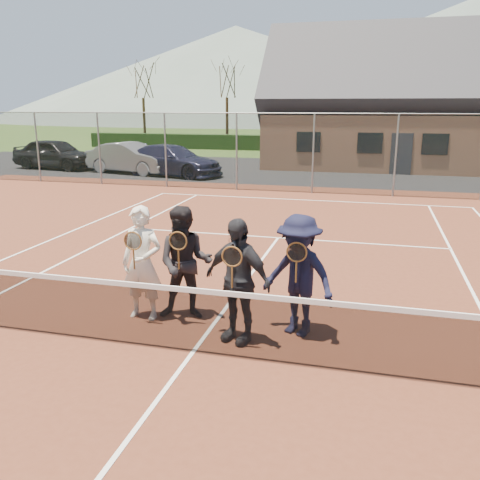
{
  "coord_description": "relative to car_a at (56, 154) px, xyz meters",
  "views": [
    {
      "loc": [
        2.22,
        -5.95,
        3.3
      ],
      "look_at": [
        0.27,
        1.5,
        1.25
      ],
      "focal_mm": 38.0,
      "sensor_mm": 36.0,
      "label": 1
    }
  ],
  "objects": [
    {
      "name": "player_c",
      "position": [
        14.58,
        -17.27,
        0.12
      ],
      "size": [
        1.14,
        0.76,
        1.8
      ],
      "color": "#232428",
      "rests_on": "court_surface"
    },
    {
      "name": "hill_west",
      "position": [
        -10.9,
        77.18,
        8.2
      ],
      "size": [
        110.0,
        110.0,
        18.0
      ],
      "primitive_type": "cone",
      "color": "#55665C",
      "rests_on": "ground"
    },
    {
      "name": "car_a",
      "position": [
        0.0,
        0.0,
        0.0
      ],
      "size": [
        4.9,
        2.52,
        1.6
      ],
      "primitive_type": "imported",
      "rotation": [
        0.0,
        0.0,
        1.43
      ],
      "color": "black",
      "rests_on": "ground"
    },
    {
      "name": "hedge_row",
      "position": [
        14.1,
        14.18,
        -0.25
      ],
      "size": [
        40.0,
        1.2,
        1.1
      ],
      "primitive_type": "cube",
      "color": "black",
      "rests_on": "ground"
    },
    {
      "name": "ground",
      "position": [
        14.1,
        2.18,
        -0.8
      ],
      "size": [
        220.0,
        220.0,
        0.0
      ],
      "primitive_type": "plane",
      "color": "#324E1B",
      "rests_on": "ground"
    },
    {
      "name": "player_b",
      "position": [
        13.59,
        -16.7,
        0.12
      ],
      "size": [
        0.99,
        0.84,
        1.8
      ],
      "color": "black",
      "rests_on": "court_surface"
    },
    {
      "name": "clubhouse",
      "position": [
        18.1,
        6.17,
        3.19
      ],
      "size": [
        15.6,
        8.2,
        7.7
      ],
      "color": "#9E6B4C",
      "rests_on": "ground"
    },
    {
      "name": "perimeter_fence",
      "position": [
        14.1,
        -4.32,
        0.73
      ],
      "size": [
        30.07,
        0.07,
        3.02
      ],
      "color": "slate",
      "rests_on": "ground"
    },
    {
      "name": "court_surface",
      "position": [
        14.1,
        -17.82,
        -0.79
      ],
      "size": [
        30.0,
        30.0,
        0.02
      ],
      "primitive_type": "cube",
      "color": "#562819",
      "rests_on": "ground"
    },
    {
      "name": "tennis_net",
      "position": [
        14.1,
        -17.82,
        -0.26
      ],
      "size": [
        11.68,
        0.08,
        1.1
      ],
      "color": "slate",
      "rests_on": "ground"
    },
    {
      "name": "court_markings",
      "position": [
        14.1,
        -17.82,
        -0.77
      ],
      "size": [
        11.03,
        23.83,
        0.01
      ],
      "color": "white",
      "rests_on": "court_surface"
    },
    {
      "name": "car_b",
      "position": [
        4.7,
        -0.65,
        -0.04
      ],
      "size": [
        4.82,
        2.58,
        1.51
      ],
      "primitive_type": "imported",
      "rotation": [
        0.0,
        0.0,
        1.34
      ],
      "color": "gray",
      "rests_on": "ground"
    },
    {
      "name": "player_d",
      "position": [
        15.38,
        -16.85,
        0.12
      ],
      "size": [
        1.33,
        1.07,
        1.8
      ],
      "color": "black",
      "rests_on": "court_surface"
    },
    {
      "name": "tree_c",
      "position": [
        16.1,
        15.18,
        4.99
      ],
      "size": [
        3.2,
        3.2,
        7.77
      ],
      "color": "#3B2115",
      "rests_on": "ground"
    },
    {
      "name": "car_c",
      "position": [
        7.01,
        -0.97,
        -0.07
      ],
      "size": [
        5.39,
        3.19,
        1.46
      ],
      "primitive_type": "imported",
      "rotation": [
        0.0,
        0.0,
        1.33
      ],
      "color": "#1C1C38",
      "rests_on": "ground"
    },
    {
      "name": "tree_b",
      "position": [
        5.1,
        15.18,
        4.99
      ],
      "size": [
        3.2,
        3.2,
        7.77
      ],
      "color": "#372014",
      "rests_on": "ground"
    },
    {
      "name": "tree_a",
      "position": [
        -1.9,
        15.18,
        4.99
      ],
      "size": [
        3.2,
        3.2,
        7.77
      ],
      "color": "#382514",
      "rests_on": "ground"
    },
    {
      "name": "player_a",
      "position": [
        12.94,
        -16.87,
        0.12
      ],
      "size": [
        0.67,
        0.51,
        1.8
      ],
      "color": "white",
      "rests_on": "court_surface"
    },
    {
      "name": "tarmac_carpark",
      "position": [
        10.1,
        2.18,
        -0.79
      ],
      "size": [
        40.0,
        12.0,
        0.01
      ],
      "primitive_type": "cube",
      "color": "black",
      "rests_on": "ground"
    }
  ]
}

